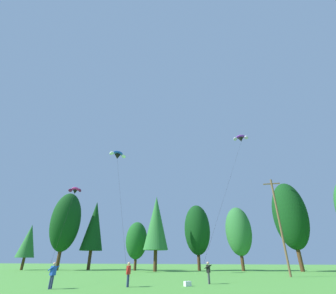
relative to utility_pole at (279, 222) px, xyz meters
name	(u,v)px	position (x,y,z in m)	size (l,w,h in m)	color
treeline_tree_a	(28,241)	(-46.82, 9.24, -0.96)	(3.47, 3.47, 8.52)	#472D19
treeline_tree_b	(66,221)	(-39.09, 9.49, 2.68)	(5.80, 5.80, 14.82)	#472D19
treeline_tree_c	(94,225)	(-34.56, 13.15, 2.23)	(4.59, 4.59, 13.60)	#472D19
treeline_tree_d	(136,240)	(-24.32, 12.33, -1.00)	(4.16, 4.16, 8.74)	#472D19
treeline_tree_e	(156,222)	(-19.52, 9.43, 1.86)	(4.46, 4.46, 13.01)	#472D19
treeline_tree_f	(197,229)	(-12.46, 14.75, 0.99)	(5.05, 5.05, 12.04)	#472D19
treeline_tree_g	(238,231)	(-4.53, 14.86, 0.52)	(4.84, 4.84, 11.25)	#472D19
treeline_tree_h	(290,215)	(5.21, 14.82, 3.11)	(5.99, 5.99, 15.53)	#472D19
utility_pole	(279,222)	(0.00, 0.00, 0.00)	(2.20, 0.26, 12.04)	brown
kite_flyer_near	(53,273)	(-19.43, -17.31, -5.30)	(0.56, 0.59, 1.69)	navy
kite_flyer_mid	(128,272)	(-14.64, -14.85, -5.31)	(0.27, 0.58, 1.69)	navy
kite_flyer_far	(208,271)	(-8.83, -11.00, -5.30)	(0.64, 0.67, 1.69)	#4C4C51
parafoil_kite_high_magenta	(75,190)	(-31.55, 0.23, 6.26)	(12.96, 18.10, 11.57)	#D12893
parafoil_kite_mid_blue_white	(118,155)	(-24.03, -0.17, 12.02)	(10.54, 16.12, 17.88)	blue
parafoil_kite_far_purple	(241,138)	(-2.21, 7.90, 16.89)	(8.48, 19.40, 22.32)	purple
picnic_cooler	(188,284)	(-10.34, -13.20, -6.12)	(0.52, 0.36, 0.34)	white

